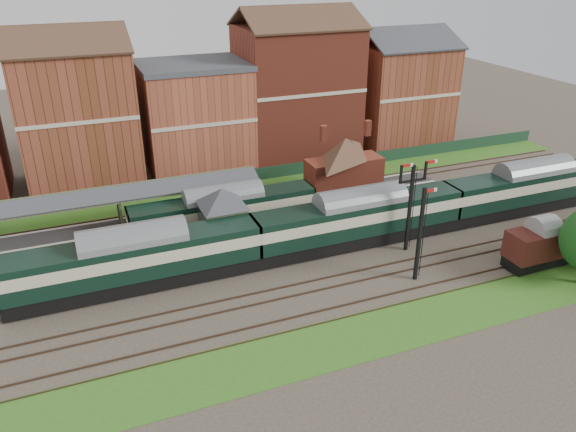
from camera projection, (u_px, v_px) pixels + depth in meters
name	position (u px, v px, depth m)	size (l,w,h in m)	color
ground	(269.00, 262.00, 47.98)	(160.00, 160.00, 0.00)	#473D33
grass_back	(219.00, 193.00, 61.37)	(90.00, 4.50, 0.06)	#2D6619
grass_front	(331.00, 344.00, 37.92)	(90.00, 5.00, 0.06)	#2D6619
fence	(214.00, 181.00, 62.73)	(90.00, 0.12, 1.50)	#193823
platform	(186.00, 220.00, 54.25)	(55.00, 3.40, 1.00)	#2D2D2D
signal_box	(223.00, 219.00, 48.32)	(5.40, 5.40, 6.00)	#626F4F
brick_hut	(308.00, 224.00, 51.87)	(3.20, 2.64, 2.94)	brown
station_building	(344.00, 164.00, 58.49)	(8.10, 8.10, 5.90)	#963926
canopy	(117.00, 190.00, 50.47)	(26.00, 3.89, 4.08)	#4C5636
semaphore_bracket	(411.00, 202.00, 47.95)	(3.60, 0.25, 8.18)	black
semaphore_siding	(420.00, 233.00, 43.71)	(1.23, 0.25, 8.00)	black
town_backdrop	(194.00, 111.00, 65.84)	(69.00, 10.00, 16.00)	#963926
dmu_train	(359.00, 218.00, 49.74)	(58.58, 3.08, 4.50)	black
platform_railcar	(224.00, 211.00, 51.73)	(17.38, 2.74, 4.00)	black
goods_van_b	(540.00, 244.00, 46.55)	(5.80, 2.52, 3.52)	black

